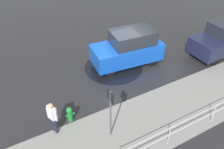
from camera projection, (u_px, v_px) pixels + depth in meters
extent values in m
plane|color=black|center=(123.00, 66.00, 14.33)|extent=(60.00, 60.00, 0.00)
cube|color=slate|center=(170.00, 112.00, 11.41)|extent=(24.00, 3.20, 0.04)
cube|color=blue|center=(127.00, 52.00, 14.03)|extent=(4.07, 2.12, 0.99)
cube|color=#1E232B|center=(132.00, 37.00, 13.59)|extent=(2.49, 1.75, 0.77)
cylinder|color=black|center=(111.00, 71.00, 13.41)|extent=(0.62, 0.29, 0.60)
cylinder|color=black|center=(101.00, 58.00, 14.45)|extent=(0.62, 0.29, 0.60)
cylinder|color=black|center=(152.00, 61.00, 14.21)|extent=(0.62, 0.29, 0.60)
cylinder|color=black|center=(140.00, 49.00, 15.25)|extent=(0.62, 0.29, 0.60)
cube|color=#191E38|center=(223.00, 41.00, 15.09)|extent=(4.34, 1.86, 0.95)
cylinder|color=black|center=(215.00, 60.00, 14.29)|extent=(0.61, 0.24, 0.60)
cylinder|color=black|center=(196.00, 48.00, 15.30)|extent=(0.61, 0.24, 0.60)
cylinder|color=#197A2D|center=(70.00, 116.00, 10.81)|extent=(0.22, 0.22, 0.62)
sphere|color=#197A2D|center=(69.00, 110.00, 10.59)|extent=(0.26, 0.26, 0.26)
cylinder|color=#197A2D|center=(73.00, 113.00, 10.83)|extent=(0.10, 0.09, 0.09)
cylinder|color=#197A2D|center=(66.00, 116.00, 10.70)|extent=(0.10, 0.09, 0.09)
cylinder|color=#2D2D2D|center=(71.00, 120.00, 10.98)|extent=(0.31, 0.31, 0.06)
cube|color=silver|center=(52.00, 113.00, 9.83)|extent=(0.34, 0.42, 0.55)
sphere|color=tan|center=(51.00, 106.00, 9.60)|extent=(0.22, 0.22, 0.22)
cylinder|color=#1E1E2D|center=(53.00, 124.00, 10.30)|extent=(0.13, 0.13, 0.85)
cylinder|color=#1E1E2D|center=(56.00, 126.00, 10.21)|extent=(0.13, 0.13, 0.85)
cylinder|color=silver|center=(48.00, 110.00, 9.96)|extent=(0.09, 0.09, 0.50)
cylinder|color=silver|center=(56.00, 116.00, 9.70)|extent=(0.09, 0.09, 0.50)
cylinder|color=#B7BABF|center=(214.00, 113.00, 10.63)|extent=(0.04, 0.04, 1.05)
cylinder|color=#B7BABF|center=(169.00, 136.00, 9.68)|extent=(0.04, 0.04, 1.05)
cylinder|color=#B7BABF|center=(217.00, 105.00, 10.35)|extent=(9.81, 0.04, 0.04)
cylinder|color=#B7BABF|center=(214.00, 113.00, 10.60)|extent=(9.81, 0.04, 0.04)
cylinder|color=#4C4C51|center=(110.00, 115.00, 9.66)|extent=(0.07, 0.07, 2.40)
cube|color=black|center=(110.00, 96.00, 9.08)|extent=(0.04, 0.44, 0.44)
cylinder|color=black|center=(113.00, 67.00, 14.24)|extent=(3.31, 3.31, 0.01)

